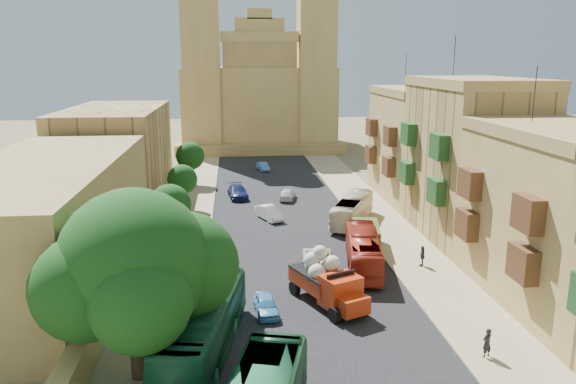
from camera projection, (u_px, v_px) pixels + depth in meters
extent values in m
cube|color=black|center=(284.00, 223.00, 53.89)|extent=(14.00, 140.00, 0.01)
cube|color=#978763|center=(380.00, 220.00, 54.81)|extent=(5.00, 140.00, 0.01)
cube|color=#978763|center=(184.00, 226.00, 52.97)|extent=(5.00, 140.00, 0.01)
cube|color=#978763|center=(355.00, 220.00, 54.56)|extent=(0.25, 140.00, 0.12)
cube|color=#978763|center=(210.00, 224.00, 53.20)|extent=(0.25, 140.00, 0.12)
cube|color=#A28249|center=(560.00, 221.00, 35.84)|extent=(8.00, 14.00, 10.50)
cube|color=olive|center=(570.00, 133.00, 34.54)|extent=(8.20, 14.00, 0.80)
cylinder|color=black|center=(535.00, 94.00, 36.65)|extent=(0.06, 0.06, 3.60)
cube|color=#4E2F1A|center=(523.00, 264.00, 31.90)|extent=(0.90, 2.20, 2.00)
cube|color=#4E2F1A|center=(467.00, 224.00, 39.49)|extent=(0.90, 2.20, 2.00)
cube|color=#4E2F1A|center=(528.00, 214.00, 31.23)|extent=(0.90, 2.20, 2.00)
cube|color=#4E2F1A|center=(470.00, 184.00, 38.82)|extent=(0.90, 2.20, 2.00)
cube|color=#AC8A4E|center=(471.00, 163.00, 49.11)|extent=(8.00, 14.00, 13.00)
cube|color=olive|center=(477.00, 83.00, 47.52)|extent=(8.20, 14.00, 0.80)
cylinder|color=black|center=(454.00, 56.00, 49.63)|extent=(0.06, 0.06, 3.60)
cube|color=#1C461E|center=(436.00, 191.00, 45.24)|extent=(0.90, 2.20, 2.00)
cube|color=#1C461E|center=(407.00, 172.00, 52.83)|extent=(0.90, 2.20, 2.00)
cube|color=#1C461E|center=(439.00, 147.00, 44.40)|extent=(0.90, 2.20, 2.00)
cube|color=#1C461E|center=(409.00, 134.00, 52.00)|extent=(0.90, 2.20, 2.00)
cube|color=#A28249|center=(418.00, 147.00, 62.84)|extent=(8.00, 14.00, 11.50)
cube|color=olive|center=(421.00, 91.00, 61.43)|extent=(8.20, 14.00, 0.80)
cylinder|color=black|center=(406.00, 70.00, 63.53)|extent=(0.06, 0.06, 3.60)
cube|color=#4E2F1A|center=(389.00, 166.00, 58.93)|extent=(0.90, 2.20, 2.00)
cube|color=#4E2F1A|center=(371.00, 154.00, 66.52)|extent=(0.90, 2.20, 2.00)
cube|color=#4E2F1A|center=(390.00, 136.00, 58.19)|extent=(0.90, 2.20, 2.00)
cube|color=#4E2F1A|center=(371.00, 127.00, 65.78)|extent=(0.90, 2.20, 2.00)
cube|color=#A28249|center=(133.00, 253.00, 42.79)|extent=(1.00, 40.00, 1.80)
cube|color=olive|center=(46.00, 221.00, 39.56)|extent=(10.00, 28.00, 8.40)
cube|color=#AC8A4E|center=(117.00, 151.00, 64.56)|extent=(10.00, 22.00, 10.00)
cube|color=#A28249|center=(258.00, 107.00, 101.67)|extent=(26.00, 20.00, 14.00)
cube|color=olive|center=(261.00, 149.00, 92.91)|extent=(28.00, 4.00, 1.80)
cube|color=olive|center=(260.00, 93.00, 92.46)|extent=(12.00, 2.00, 16.00)
cube|color=#A28249|center=(259.00, 37.00, 90.41)|extent=(12.60, 2.40, 1.60)
cube|color=#A28249|center=(259.00, 26.00, 90.02)|extent=(8.00, 2.00, 2.40)
cube|color=#A28249|center=(259.00, 14.00, 89.61)|extent=(4.00, 2.00, 1.60)
cube|color=#A28249|center=(201.00, 65.00, 91.76)|extent=(6.00, 6.00, 29.00)
cube|color=#A28249|center=(316.00, 65.00, 93.61)|extent=(6.00, 6.00, 29.00)
cylinder|color=#35261A|center=(140.00, 343.00, 27.38)|extent=(0.95, 0.95, 3.62)
sphere|color=black|center=(134.00, 264.00, 26.44)|extent=(7.25, 7.25, 7.25)
sphere|color=black|center=(186.00, 265.00, 27.90)|extent=(5.34, 5.34, 5.34)
sphere|color=black|center=(85.00, 288.00, 25.58)|extent=(4.96, 4.96, 4.96)
sphere|color=black|center=(140.00, 302.00, 24.49)|extent=(4.58, 4.58, 4.58)
sphere|color=black|center=(119.00, 236.00, 28.19)|extent=(4.20, 4.20, 4.20)
cylinder|color=#35261A|center=(152.00, 293.00, 35.26)|extent=(0.44, 0.44, 2.03)
sphere|color=black|center=(150.00, 262.00, 34.79)|extent=(2.95, 2.95, 2.95)
cylinder|color=#35261A|center=(171.00, 233.00, 46.84)|extent=(0.44, 0.44, 2.39)
sphere|color=black|center=(170.00, 205.00, 46.28)|extent=(3.48, 3.48, 3.48)
cylinder|color=#35261A|center=(183.00, 200.00, 58.49)|extent=(0.44, 0.44, 2.13)
sphere|color=black|center=(182.00, 179.00, 57.99)|extent=(3.10, 3.10, 3.10)
cylinder|color=#35261A|center=(191.00, 175.00, 70.08)|extent=(0.44, 0.44, 2.43)
sphere|color=black|center=(190.00, 156.00, 69.51)|extent=(3.54, 3.54, 3.54)
cube|color=#AF2B0D|center=(319.00, 279.00, 36.56)|extent=(3.71, 4.46, 0.96)
cube|color=black|center=(319.00, 272.00, 36.44)|extent=(3.78, 4.53, 0.13)
cube|color=#AF2B0D|center=(340.00, 291.00, 34.47)|extent=(2.78, 2.57, 1.92)
cube|color=#AF2B0D|center=(353.00, 305.00, 33.49)|extent=(2.18, 1.91, 1.07)
cube|color=black|center=(341.00, 280.00, 34.30)|extent=(1.89, 0.93, 0.96)
cylinder|color=black|center=(335.00, 315.00, 33.37)|extent=(0.73, 1.03, 0.96)
cylinder|color=black|center=(363.00, 307.00, 34.40)|extent=(0.73, 1.03, 0.96)
cylinder|color=black|center=(295.00, 288.00, 37.32)|extent=(0.73, 1.03, 0.96)
cylinder|color=black|center=(321.00, 282.00, 38.36)|extent=(0.73, 1.03, 0.96)
sphere|color=beige|center=(317.00, 272.00, 35.58)|extent=(1.17, 1.17, 1.17)
sphere|color=beige|center=(328.00, 268.00, 36.37)|extent=(1.17, 1.17, 1.17)
sphere|color=beige|center=(313.00, 265.00, 36.92)|extent=(1.17, 1.17, 1.17)
sphere|color=beige|center=(312.00, 260.00, 36.13)|extent=(1.07, 1.07, 1.07)
sphere|color=beige|center=(332.00, 264.00, 35.63)|extent=(1.07, 1.07, 1.07)
sphere|color=beige|center=(320.00, 253.00, 36.05)|extent=(0.96, 0.96, 0.96)
cube|color=#495620|center=(366.00, 237.00, 46.48)|extent=(2.94, 5.13, 2.00)
cylinder|color=black|center=(355.00, 250.00, 45.06)|extent=(0.45, 0.84, 0.80)
cylinder|color=black|center=(378.00, 250.00, 44.91)|extent=(0.45, 0.84, 0.80)
cylinder|color=black|center=(353.00, 237.00, 48.32)|extent=(0.45, 0.84, 0.80)
cylinder|color=black|center=(375.00, 238.00, 48.18)|extent=(0.45, 0.84, 0.80)
imported|color=#165533|center=(203.00, 327.00, 29.49)|extent=(4.72, 11.70, 3.18)
imported|color=maroon|center=(363.00, 251.00, 41.98)|extent=(3.79, 9.81, 2.67)
imported|color=beige|center=(352.00, 210.00, 53.54)|extent=(5.95, 9.46, 2.62)
imported|color=#4F9BD1|center=(266.00, 305.00, 34.54)|extent=(1.58, 3.36, 1.11)
imported|color=white|center=(269.00, 213.00, 54.93)|extent=(2.91, 4.33, 1.35)
imported|color=beige|center=(317.00, 258.00, 42.29)|extent=(3.08, 5.34, 1.40)
imported|color=#121D4C|center=(238.00, 192.00, 63.50)|extent=(2.49, 5.05, 1.41)
imported|color=silver|center=(287.00, 194.00, 62.75)|extent=(2.35, 4.01, 1.28)
imported|color=#4D7ACA|center=(263.00, 167.00, 79.24)|extent=(1.86, 3.62, 1.14)
imported|color=black|center=(487.00, 343.00, 29.44)|extent=(0.69, 0.59, 1.61)
imported|color=#333339|center=(422.00, 256.00, 42.46)|extent=(0.66, 1.02, 1.61)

